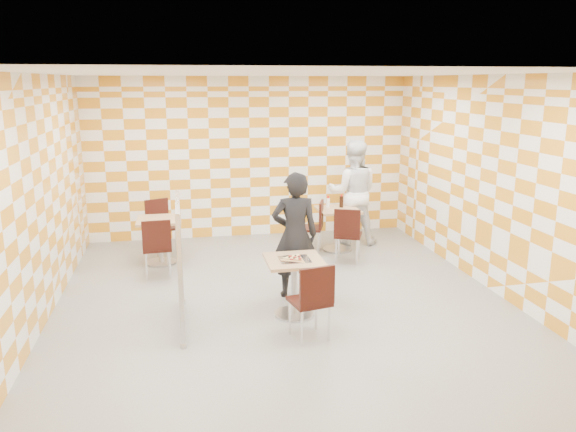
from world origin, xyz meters
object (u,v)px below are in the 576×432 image
(man_white, at_px, (353,192))
(chair_second_side, at_px, (315,223))
(chair_main_front, at_px, (313,296))
(second_table, at_px, (338,222))
(man_dark, at_px, (295,235))
(partition, at_px, (180,263))
(chair_second_front, at_px, (348,231))
(main_table, at_px, (294,277))
(chair_empty_near, at_px, (157,244))
(chair_empty_far, at_px, (160,222))
(soda_bottle, at_px, (341,202))
(sport_bottle, at_px, (328,202))
(empty_table, at_px, (160,233))

(man_white, bearing_deg, chair_second_side, 48.14)
(chair_main_front, bearing_deg, chair_second_side, 76.07)
(second_table, height_order, man_dark, man_dark)
(partition, bearing_deg, chair_second_front, 35.56)
(main_table, distance_m, chair_main_front, 0.76)
(main_table, relative_size, chair_main_front, 0.81)
(chair_empty_near, distance_m, chair_empty_far, 1.37)
(soda_bottle, bearing_deg, main_table, -117.12)
(man_white, bearing_deg, chair_empty_far, 14.47)
(chair_empty_far, relative_size, soda_bottle, 4.02)
(main_table, relative_size, chair_empty_near, 0.81)
(partition, xyz_separation_m, man_white, (3.10, 3.05, 0.16))
(second_table, height_order, soda_bottle, soda_bottle)
(chair_empty_near, xyz_separation_m, sport_bottle, (2.92, 1.05, 0.29))
(chair_second_side, relative_size, soda_bottle, 4.02)
(main_table, relative_size, partition, 0.48)
(second_table, distance_m, partition, 3.80)
(chair_main_front, height_order, chair_empty_near, same)
(chair_second_front, bearing_deg, soda_bottle, 81.23)
(chair_second_side, height_order, partition, partition)
(main_table, height_order, chair_empty_far, chair_empty_far)
(main_table, height_order, empty_table, same)
(chair_empty_near, relative_size, soda_bottle, 4.02)
(second_table, xyz_separation_m, chair_main_front, (-1.25, -3.40, 0.04))
(partition, height_order, man_white, man_white)
(man_white, xyz_separation_m, soda_bottle, (-0.31, -0.31, -0.09))
(chair_empty_far, xyz_separation_m, man_white, (3.45, -0.07, 0.40))
(second_table, relative_size, man_white, 0.40)
(second_table, bearing_deg, chair_main_front, -110.23)
(partition, height_order, sport_bottle, partition)
(chair_empty_near, distance_m, man_white, 3.71)
(empty_table, distance_m, partition, 2.51)
(chair_second_side, bearing_deg, sport_bottle, 42.68)
(second_table, distance_m, chair_second_front, 0.74)
(second_table, relative_size, sport_bottle, 3.75)
(partition, relative_size, man_dark, 0.89)
(chair_empty_near, xyz_separation_m, chair_empty_far, (0.00, 1.37, 0.00))
(chair_empty_far, height_order, sport_bottle, sport_bottle)
(chair_main_front, xyz_separation_m, chair_empty_far, (-1.80, 3.87, 0.00))
(chair_main_front, bearing_deg, chair_empty_far, 114.96)
(empty_table, relative_size, man_white, 0.40)
(main_table, xyz_separation_m, second_table, (1.31, 2.64, 0.00))
(chair_second_side, xyz_separation_m, man_dark, (-0.73, -1.84, 0.32))
(main_table, bearing_deg, chair_empty_far, 119.19)
(sport_bottle, xyz_separation_m, soda_bottle, (0.22, -0.06, 0.01))
(soda_bottle, bearing_deg, man_white, 45.40)
(chair_second_side, xyz_separation_m, partition, (-2.27, -2.52, 0.25))
(partition, distance_m, man_white, 4.35)
(partition, bearing_deg, chair_second_side, 47.96)
(chair_main_front, distance_m, partition, 1.66)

